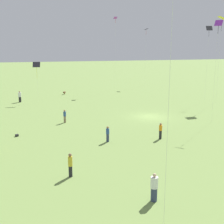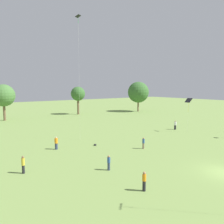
{
  "view_description": "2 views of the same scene",
  "coord_description": "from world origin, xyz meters",
  "px_view_note": "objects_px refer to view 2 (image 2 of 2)",
  "views": [
    {
      "loc": [
        -38.14,
        14.42,
        9.86
      ],
      "look_at": [
        -12.09,
        8.09,
        3.77
      ],
      "focal_mm": 50.0,
      "sensor_mm": 36.0,
      "label": 1
    },
    {
      "loc": [
        -22.07,
        -10.07,
        8.77
      ],
      "look_at": [
        -8.46,
        7.93,
        6.12
      ],
      "focal_mm": 35.0,
      "sensor_mm": 36.0,
      "label": 2
    }
  ],
  "objects_px": {
    "kite_0": "(78,27)",
    "person_0": "(23,164)",
    "person_1": "(143,143)",
    "person_7": "(175,125)",
    "person_2": "(56,143)",
    "person_6": "(109,163)",
    "person_3": "(144,181)",
    "kite_6": "(189,101)",
    "picnic_bag_0": "(95,145)"
  },
  "relations": [
    {
      "from": "person_2",
      "to": "kite_6",
      "type": "height_order",
      "value": "kite_6"
    },
    {
      "from": "person_6",
      "to": "picnic_bag_0",
      "type": "bearing_deg",
      "value": -100.36
    },
    {
      "from": "person_2",
      "to": "person_7",
      "type": "distance_m",
      "value": 25.18
    },
    {
      "from": "person_2",
      "to": "kite_0",
      "type": "relative_size",
      "value": 0.09
    },
    {
      "from": "picnic_bag_0",
      "to": "person_2",
      "type": "bearing_deg",
      "value": 162.83
    },
    {
      "from": "person_2",
      "to": "kite_6",
      "type": "xyz_separation_m",
      "value": [
        25.04,
        -4.12,
        5.11
      ]
    },
    {
      "from": "person_7",
      "to": "kite_0",
      "type": "height_order",
      "value": "kite_0"
    },
    {
      "from": "person_7",
      "to": "picnic_bag_0",
      "type": "bearing_deg",
      "value": 97.95
    },
    {
      "from": "person_6",
      "to": "person_1",
      "type": "bearing_deg",
      "value": -144.1
    },
    {
      "from": "person_6",
      "to": "kite_6",
      "type": "relative_size",
      "value": 0.25
    },
    {
      "from": "kite_0",
      "to": "kite_6",
      "type": "distance_m",
      "value": 24.1
    },
    {
      "from": "person_2",
      "to": "person_6",
      "type": "bearing_deg",
      "value": -73.12
    },
    {
      "from": "person_3",
      "to": "person_6",
      "type": "height_order",
      "value": "person_3"
    },
    {
      "from": "person_6",
      "to": "person_7",
      "type": "height_order",
      "value": "person_7"
    },
    {
      "from": "person_2",
      "to": "person_7",
      "type": "xyz_separation_m",
      "value": [
        25.15,
        -1.17,
        0.02
      ]
    },
    {
      "from": "person_6",
      "to": "picnic_bag_0",
      "type": "relative_size",
      "value": 4.1
    },
    {
      "from": "person_6",
      "to": "picnic_bag_0",
      "type": "xyz_separation_m",
      "value": [
        4.05,
        8.97,
        -0.7
      ]
    },
    {
      "from": "person_2",
      "to": "kite_6",
      "type": "distance_m",
      "value": 25.89
    },
    {
      "from": "person_1",
      "to": "person_7",
      "type": "distance_m",
      "value": 16.33
    },
    {
      "from": "person_6",
      "to": "person_7",
      "type": "bearing_deg",
      "value": -144.39
    },
    {
      "from": "person_1",
      "to": "picnic_bag_0",
      "type": "relative_size",
      "value": 4.15
    },
    {
      "from": "person_0",
      "to": "kite_6",
      "type": "height_order",
      "value": "kite_6"
    },
    {
      "from": "person_0",
      "to": "person_7",
      "type": "height_order",
      "value": "person_7"
    },
    {
      "from": "kite_6",
      "to": "picnic_bag_0",
      "type": "distance_m",
      "value": 20.66
    },
    {
      "from": "person_7",
      "to": "person_0",
      "type": "bearing_deg",
      "value": 105.49
    },
    {
      "from": "kite_0",
      "to": "person_0",
      "type": "bearing_deg",
      "value": 58.42
    },
    {
      "from": "kite_0",
      "to": "person_1",
      "type": "bearing_deg",
      "value": 133.53
    },
    {
      "from": "kite_0",
      "to": "kite_6",
      "type": "xyz_separation_m",
      "value": [
        19.56,
        -7.2,
        -12.09
      ]
    },
    {
      "from": "kite_6",
      "to": "person_2",
      "type": "bearing_deg",
      "value": -49.28
    },
    {
      "from": "person_0",
      "to": "kite_0",
      "type": "height_order",
      "value": "kite_0"
    },
    {
      "from": "kite_0",
      "to": "person_2",
      "type": "bearing_deg",
      "value": 49.32
    },
    {
      "from": "person_2",
      "to": "person_7",
      "type": "relative_size",
      "value": 0.97
    },
    {
      "from": "person_2",
      "to": "kite_0",
      "type": "xyz_separation_m",
      "value": [
        5.49,
        3.09,
        17.2
      ]
    },
    {
      "from": "person_1",
      "to": "person_3",
      "type": "xyz_separation_m",
      "value": [
        -8.97,
        -8.99,
        0.03
      ]
    },
    {
      "from": "person_3",
      "to": "person_6",
      "type": "xyz_separation_m",
      "value": [
        0.35,
        5.51,
        -0.04
      ]
    },
    {
      "from": "person_3",
      "to": "kite_6",
      "type": "height_order",
      "value": "kite_6"
    },
    {
      "from": "person_2",
      "to": "person_1",
      "type": "bearing_deg",
      "value": -25.99
    },
    {
      "from": "person_2",
      "to": "person_6",
      "type": "distance_m",
      "value": 10.72
    },
    {
      "from": "person_3",
      "to": "kite_0",
      "type": "bearing_deg",
      "value": -22.92
    },
    {
      "from": "person_0",
      "to": "person_3",
      "type": "height_order",
      "value": "person_0"
    },
    {
      "from": "person_1",
      "to": "person_0",
      "type": "bearing_deg",
      "value": -47.53
    },
    {
      "from": "person_3",
      "to": "picnic_bag_0",
      "type": "height_order",
      "value": "person_3"
    },
    {
      "from": "person_3",
      "to": "kite_6",
      "type": "relative_size",
      "value": 0.26
    },
    {
      "from": "person_6",
      "to": "kite_6",
      "type": "distance_m",
      "value": 25.13
    },
    {
      "from": "person_0",
      "to": "person_3",
      "type": "distance_m",
      "value": 12.28
    },
    {
      "from": "person_2",
      "to": "person_3",
      "type": "bearing_deg",
      "value": -76.77
    },
    {
      "from": "person_7",
      "to": "kite_0",
      "type": "distance_m",
      "value": 26.46
    },
    {
      "from": "person_3",
      "to": "person_2",
      "type": "bearing_deg",
      "value": -6.25
    },
    {
      "from": "person_3",
      "to": "person_7",
      "type": "bearing_deg",
      "value": -67.97
    },
    {
      "from": "person_2",
      "to": "person_3",
      "type": "relative_size",
      "value": 1.06
    }
  ]
}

